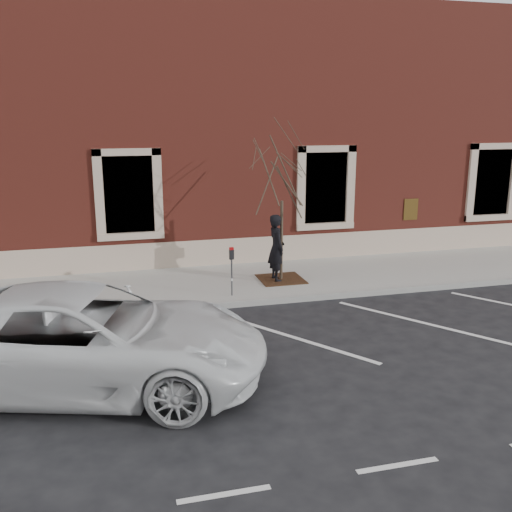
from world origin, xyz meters
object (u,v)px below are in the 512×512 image
object	(u,v)px
man	(276,248)
sapling	(282,178)
parking_meter	(232,262)
white_truck	(85,339)

from	to	relation	value
man	sapling	xyz separation A→B (m)	(0.16, 0.05, 1.89)
parking_meter	white_truck	size ratio (longest dim) A/B	0.20
parking_meter	sapling	world-z (taller)	sapling
man	sapling	bearing A→B (deg)	-75.05
white_truck	man	bearing A→B (deg)	-28.49
man	parking_meter	distance (m)	1.78
sapling	white_truck	bearing A→B (deg)	-135.72
parking_meter	man	bearing A→B (deg)	35.42
parking_meter	white_truck	distance (m)	5.20
parking_meter	sapling	distance (m)	2.74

